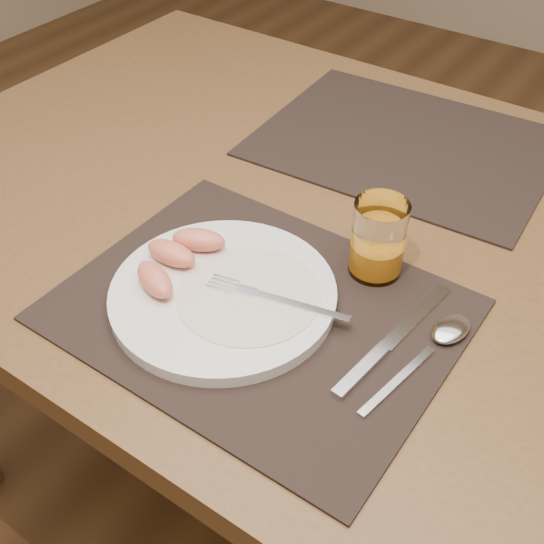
{
  "coord_description": "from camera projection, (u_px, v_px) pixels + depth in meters",
  "views": [
    {
      "loc": [
        0.35,
        -0.68,
        1.32
      ],
      "look_at": [
        -0.01,
        -0.17,
        0.77
      ],
      "focal_mm": 45.0,
      "sensor_mm": 36.0,
      "label": 1
    }
  ],
  "objects": [
    {
      "name": "ground",
      "position": [
        322.0,
        502.0,
        1.44
      ],
      "size": [
        5.0,
        5.0,
        0.0
      ],
      "primitive_type": "plane",
      "color": "#55371D",
      "rests_on": "ground"
    },
    {
      "name": "table",
      "position": [
        344.0,
        263.0,
        1.0
      ],
      "size": [
        1.4,
        0.9,
        0.75
      ],
      "color": "brown",
      "rests_on": "ground"
    },
    {
      "name": "placemat_near",
      "position": [
        258.0,
        310.0,
        0.8
      ],
      "size": [
        0.45,
        0.35,
        0.0
      ],
      "primitive_type": "cube",
      "rotation": [
        0.0,
        0.0,
        -0.0
      ],
      "color": "black",
      "rests_on": "table"
    },
    {
      "name": "placemat_far",
      "position": [
        405.0,
        144.0,
        1.09
      ],
      "size": [
        0.47,
        0.38,
        0.0
      ],
      "primitive_type": "cube",
      "rotation": [
        0.0,
        0.0,
        0.06
      ],
      "color": "black",
      "rests_on": "table"
    },
    {
      "name": "plate",
      "position": [
        223.0,
        294.0,
        0.81
      ],
      "size": [
        0.27,
        0.27,
        0.02
      ],
      "primitive_type": "cylinder",
      "color": "white",
      "rests_on": "placemat_near"
    },
    {
      "name": "plate_dressing",
      "position": [
        248.0,
        294.0,
        0.8
      ],
      "size": [
        0.17,
        0.17,
        0.0
      ],
      "color": "white",
      "rests_on": "plate"
    },
    {
      "name": "fork",
      "position": [
        265.0,
        296.0,
        0.79
      ],
      "size": [
        0.17,
        0.05,
        0.0
      ],
      "color": "silver",
      "rests_on": "plate"
    },
    {
      "name": "knife",
      "position": [
        385.0,
        347.0,
        0.75
      ],
      "size": [
        0.04,
        0.22,
        0.01
      ],
      "color": "silver",
      "rests_on": "placemat_near"
    },
    {
      "name": "spoon",
      "position": [
        443.0,
        336.0,
        0.76
      ],
      "size": [
        0.05,
        0.19,
        0.01
      ],
      "color": "silver",
      "rests_on": "placemat_near"
    },
    {
      "name": "juice_glass",
      "position": [
        378.0,
        242.0,
        0.83
      ],
      "size": [
        0.07,
        0.07,
        0.1
      ],
      "color": "white",
      "rests_on": "placemat_near"
    },
    {
      "name": "grapefruit_wedges",
      "position": [
        175.0,
        257.0,
        0.83
      ],
      "size": [
        0.09,
        0.14,
        0.03
      ],
      "color": "#E2785C",
      "rests_on": "plate"
    }
  ]
}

